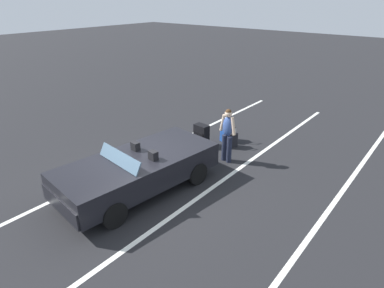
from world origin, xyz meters
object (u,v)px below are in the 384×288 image
Objects in this scene: suitcase_large_black at (201,135)px; suitcase_small_carryon at (232,140)px; suitcase_medium_bright at (227,132)px; convertible_car at (132,172)px; traveler_person at (227,133)px.

suitcase_large_black is 1.01m from suitcase_small_carryon.
suitcase_large_black is 0.75× the size of suitcase_medium_bright.
convertible_car is 4.24m from suitcase_medium_bright.
suitcase_medium_bright is 1.40× the size of suitcase_small_carryon.
convertible_car is at bearing 11.21° from suitcase_large_black.
suitcase_small_carryon is (-0.55, 0.84, -0.12)m from suitcase_large_black.
suitcase_large_black is at bearing -166.86° from convertible_car.
traveler_person reaches higher than suitcase_medium_bright.
suitcase_medium_bright is 0.60× the size of traveler_person.
convertible_car reaches higher than suitcase_large_black.
suitcase_medium_bright is (-0.88, 0.43, -0.05)m from suitcase_large_black.
suitcase_medium_bright is at bearing 158.39° from suitcase_large_black.
suitcase_medium_bright is at bearing -174.04° from convertible_car.
traveler_person is at bearing 170.10° from convertible_car.
suitcase_medium_bright reaches higher than suitcase_large_black.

